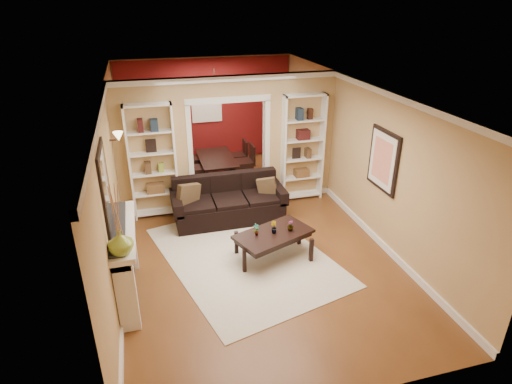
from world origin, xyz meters
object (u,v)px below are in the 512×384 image
object	(u,v)px
bookshelf_left	(153,162)
dining_table	(218,167)
fireplace	(128,263)
sofa	(229,200)
coffee_table	(273,245)
bookshelf_right	(302,148)

from	to	relation	value
bookshelf_left	dining_table	world-z (taller)	bookshelf_left
fireplace	bookshelf_left	bearing A→B (deg)	77.95
sofa	dining_table	bearing A→B (deg)	85.00
sofa	dining_table	size ratio (longest dim) A/B	1.48
sofa	coffee_table	bearing A→B (deg)	-73.99
coffee_table	bookshelf_right	distance (m)	2.64
sofa	bookshelf_left	distance (m)	1.65
fireplace	dining_table	distance (m)	4.66
sofa	bookshelf_left	size ratio (longest dim) A/B	0.96
bookshelf_right	dining_table	size ratio (longest dim) A/B	1.54
sofa	bookshelf_left	xyz separation A→B (m)	(-1.36, 0.58, 0.72)
bookshelf_left	bookshelf_right	distance (m)	3.10
dining_table	sofa	bearing A→B (deg)	175.00
bookshelf_right	bookshelf_left	bearing A→B (deg)	180.00
sofa	fireplace	size ratio (longest dim) A/B	1.30
sofa	dining_table	distance (m)	2.22
sofa	bookshelf_left	bearing A→B (deg)	156.95
bookshelf_left	bookshelf_right	size ratio (longest dim) A/B	1.00
coffee_table	fireplace	bearing A→B (deg)	168.50
bookshelf_left	dining_table	xyz separation A→B (m)	(1.56, 1.62, -0.89)
sofa	fireplace	bearing A→B (deg)	-134.30
dining_table	bookshelf_left	bearing A→B (deg)	136.20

